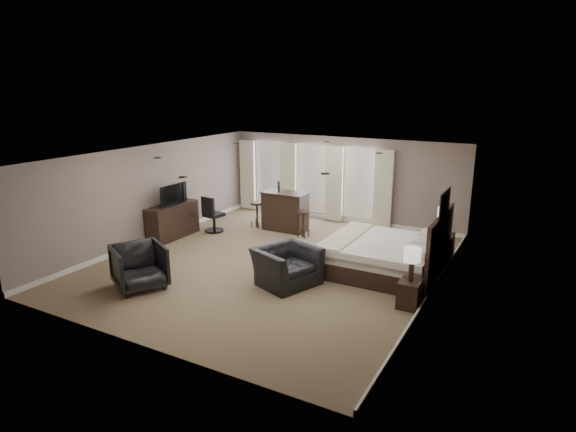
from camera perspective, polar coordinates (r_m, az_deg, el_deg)
The scene contains 16 objects.
room at distance 11.13m, azimuth -1.89°, elevation 0.65°, with size 7.60×8.60×2.64m.
window_bay at distance 15.14m, azimuth 2.77°, elevation 4.21°, with size 5.25×0.20×2.30m.
bed at distance 10.92m, azimuth 11.84°, elevation -2.93°, with size 2.39×2.28×1.52m, color silver.
nightstand_near at distance 9.57m, azimuth 14.21°, elevation -8.94°, with size 0.40×0.49×0.53m, color black.
nightstand_far at distance 12.20m, azimuth 17.75°, elevation -3.53°, with size 0.49×0.60×0.66m, color black.
lamp_near at distance 9.34m, azimuth 14.45°, elevation -5.61°, with size 0.32×0.32×0.66m, color beige.
lamp_far at distance 12.01m, azimuth 18.01°, elevation -0.54°, with size 0.32×0.32×0.67m, color beige.
wall_art at distance 10.40m, azimuth 18.03°, elevation 1.39°, with size 0.04×0.96×0.56m, color slate.
dresser at distance 13.67m, azimuth -13.51°, elevation -0.57°, with size 0.52×1.63×0.94m, color black.
tv at distance 13.54m, azimuth -13.65°, elevation 1.61°, with size 0.99×0.57×0.13m, color black.
armchair_near at distance 10.21m, azimuth -0.13°, elevation -5.21°, with size 1.24×0.80×1.08m, color black.
armchair_far at distance 10.49m, azimuth -17.22°, elevation -5.52°, with size 0.99×0.93×1.02m, color black.
bar_counter at distance 13.95m, azimuth -0.34°, elevation 0.59°, with size 1.30×0.68×1.14m, color black.
bar_stool_left at distance 14.26m, azimuth -3.70°, elevation 0.13°, with size 0.37×0.37×0.78m, color black.
bar_stool_right at distance 13.34m, azimuth 1.82°, elevation -1.00°, with size 0.35×0.35×0.74m, color black.
desk_chair at distance 13.97m, azimuth -8.78°, elevation 0.27°, with size 0.54×0.54×1.06m, color black.
Camera 1 is at (5.49, -9.26, 4.13)m, focal length 30.00 mm.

